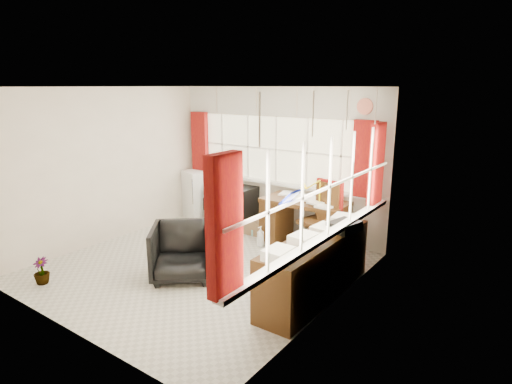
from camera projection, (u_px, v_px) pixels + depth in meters
ground at (200, 267)px, 6.10m from camera, size 4.00×4.00×0.00m
room_walls at (196, 163)px, 5.74m from camera, size 4.00×4.00×4.00m
window_back at (275, 179)px, 7.40m from camera, size 3.70×0.12×3.60m
window_right at (326, 230)px, 4.77m from camera, size 0.12×3.70×3.60m
curtains at (291, 164)px, 5.96m from camera, size 3.83×3.83×1.15m
overhead_cabinets at (298, 106)px, 5.77m from camera, size 3.98×3.98×0.48m
desk at (304, 221)px, 6.77m from camera, size 1.35×0.69×0.82m
desk_lamp at (320, 188)px, 6.37m from camera, size 0.14×0.12×0.38m
task_chair at (324, 217)px, 6.35m from camera, size 0.59×0.61×1.16m
office_chair at (182, 252)px, 5.68m from camera, size 1.12×1.13×0.74m
radiator at (229, 244)px, 6.36m from camera, size 0.40×0.23×0.56m
credenza at (315, 266)px, 5.19m from camera, size 0.50×2.00×0.85m
file_tray at (344, 226)px, 5.32m from camera, size 0.36×0.43×0.12m
tv_bench at (242, 221)px, 7.74m from camera, size 1.40×0.50×0.25m
crt_tv at (239, 201)px, 7.69m from camera, size 0.56×0.53×0.50m
hifi_stack at (223, 199)px, 7.90m from camera, size 0.67×0.46×0.46m
mini_fridge at (200, 194)px, 8.34m from camera, size 0.70×0.71×0.92m
spray_bottle_a at (260, 236)px, 6.85m from camera, size 0.14×0.14×0.33m
spray_bottle_b at (253, 231)px, 7.35m from camera, size 0.11×0.11×0.17m
flower_vase at (41, 271)px, 5.55m from camera, size 0.26×0.26×0.35m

